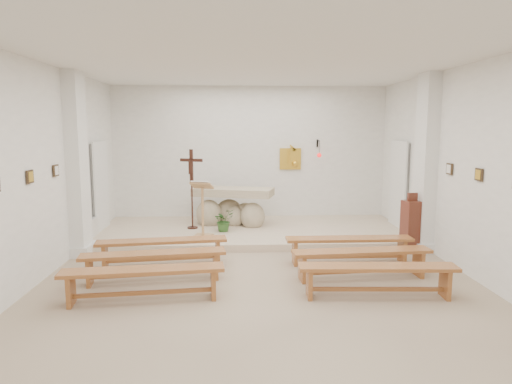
{
  "coord_description": "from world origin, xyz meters",
  "views": [
    {
      "loc": [
        -0.36,
        -6.79,
        2.46
      ],
      "look_at": [
        0.01,
        1.6,
        1.27
      ],
      "focal_mm": 32.0,
      "sensor_mm": 36.0,
      "label": 1
    }
  ],
  "objects_px": {
    "crucifix_stand": "(192,183)",
    "lectern": "(202,209)",
    "bench_left_front": "(162,246)",
    "altar": "(232,209)",
    "donation_pedestal": "(411,226)",
    "bench_right_third": "(378,273)",
    "bench_left_second": "(154,260)",
    "bench_right_front": "(349,244)",
    "bench_left_third": "(143,277)",
    "bench_right_second": "(362,257)"
  },
  "relations": [
    {
      "from": "crucifix_stand",
      "to": "lectern",
      "type": "bearing_deg",
      "value": -49.47
    },
    {
      "from": "lectern",
      "to": "bench_left_front",
      "type": "xyz_separation_m",
      "value": [
        -0.61,
        -1.5,
        -0.39
      ]
    },
    {
      "from": "altar",
      "to": "lectern",
      "type": "xyz_separation_m",
      "value": [
        -0.62,
        -1.26,
        0.23
      ]
    },
    {
      "from": "altar",
      "to": "donation_pedestal",
      "type": "height_order",
      "value": "donation_pedestal"
    },
    {
      "from": "altar",
      "to": "donation_pedestal",
      "type": "distance_m",
      "value": 4.1
    },
    {
      "from": "altar",
      "to": "crucifix_stand",
      "type": "height_order",
      "value": "crucifix_stand"
    },
    {
      "from": "bench_right_third",
      "to": "altar",
      "type": "bearing_deg",
      "value": 118.39
    },
    {
      "from": "altar",
      "to": "bench_left_front",
      "type": "height_order",
      "value": "altar"
    },
    {
      "from": "crucifix_stand",
      "to": "bench_left_second",
      "type": "relative_size",
      "value": 0.79
    },
    {
      "from": "bench_right_front",
      "to": "crucifix_stand",
      "type": "bearing_deg",
      "value": 141.69
    },
    {
      "from": "bench_left_third",
      "to": "lectern",
      "type": "bearing_deg",
      "value": 73.21
    },
    {
      "from": "lectern",
      "to": "bench_right_third",
      "type": "height_order",
      "value": "lectern"
    },
    {
      "from": "lectern",
      "to": "bench_right_second",
      "type": "xyz_separation_m",
      "value": [
        2.75,
        -2.34,
        -0.39
      ]
    },
    {
      "from": "crucifix_stand",
      "to": "bench_right_second",
      "type": "distance_m",
      "value": 4.52
    },
    {
      "from": "lectern",
      "to": "bench_right_third",
      "type": "bearing_deg",
      "value": -35.17
    },
    {
      "from": "lectern",
      "to": "bench_left_second",
      "type": "xyz_separation_m",
      "value": [
        -0.61,
        -2.34,
        -0.39
      ]
    },
    {
      "from": "bench_left_front",
      "to": "lectern",
      "type": "bearing_deg",
      "value": 60.62
    },
    {
      "from": "bench_right_third",
      "to": "bench_right_second",
      "type": "bearing_deg",
      "value": 92.76
    },
    {
      "from": "crucifix_stand",
      "to": "bench_right_front",
      "type": "height_order",
      "value": "crucifix_stand"
    },
    {
      "from": "altar",
      "to": "crucifix_stand",
      "type": "bearing_deg",
      "value": -142.4
    },
    {
      "from": "bench_left_second",
      "to": "bench_left_third",
      "type": "height_order",
      "value": "same"
    },
    {
      "from": "lectern",
      "to": "bench_left_second",
      "type": "bearing_deg",
      "value": -90.6
    },
    {
      "from": "lectern",
      "to": "crucifix_stand",
      "type": "relative_size",
      "value": 0.67
    },
    {
      "from": "bench_left_front",
      "to": "bench_right_third",
      "type": "xyz_separation_m",
      "value": [
        3.36,
        -1.68,
        0.0
      ]
    },
    {
      "from": "bench_left_front",
      "to": "bench_left_second",
      "type": "xyz_separation_m",
      "value": [
        0.0,
        -0.84,
        0.0
      ]
    },
    {
      "from": "bench_left_second",
      "to": "bench_right_third",
      "type": "relative_size",
      "value": 1.01
    },
    {
      "from": "bench_left_front",
      "to": "bench_left_third",
      "type": "relative_size",
      "value": 1.0
    },
    {
      "from": "bench_left_second",
      "to": "lectern",
      "type": "bearing_deg",
      "value": 67.63
    },
    {
      "from": "lectern",
      "to": "bench_right_second",
      "type": "height_order",
      "value": "lectern"
    },
    {
      "from": "lectern",
      "to": "bench_left_second",
      "type": "relative_size",
      "value": 0.53
    },
    {
      "from": "bench_left_second",
      "to": "bench_right_second",
      "type": "distance_m",
      "value": 3.36
    },
    {
      "from": "crucifix_stand",
      "to": "bench_left_third",
      "type": "height_order",
      "value": "crucifix_stand"
    },
    {
      "from": "bench_right_front",
      "to": "bench_left_third",
      "type": "xyz_separation_m",
      "value": [
        -3.36,
        -1.68,
        0.0
      ]
    },
    {
      "from": "altar",
      "to": "bench_right_front",
      "type": "bearing_deg",
      "value": -37.14
    },
    {
      "from": "crucifix_stand",
      "to": "bench_right_second",
      "type": "bearing_deg",
      "value": -24.86
    },
    {
      "from": "bench_right_third",
      "to": "bench_left_front",
      "type": "bearing_deg",
      "value": 156.18
    },
    {
      "from": "bench_left_front",
      "to": "bench_right_second",
      "type": "height_order",
      "value": "same"
    },
    {
      "from": "lectern",
      "to": "bench_left_third",
      "type": "height_order",
      "value": "lectern"
    },
    {
      "from": "bench_right_front",
      "to": "bench_left_second",
      "type": "relative_size",
      "value": 0.99
    },
    {
      "from": "bench_left_front",
      "to": "bench_left_third",
      "type": "distance_m",
      "value": 1.68
    },
    {
      "from": "bench_left_front",
      "to": "bench_right_front",
      "type": "xyz_separation_m",
      "value": [
        3.36,
        0.0,
        0.0
      ]
    },
    {
      "from": "lectern",
      "to": "bench_right_front",
      "type": "bearing_deg",
      "value": -14.64
    },
    {
      "from": "lectern",
      "to": "bench_right_second",
      "type": "relative_size",
      "value": 0.53
    },
    {
      "from": "donation_pedestal",
      "to": "bench_right_second",
      "type": "height_order",
      "value": "donation_pedestal"
    },
    {
      "from": "bench_right_second",
      "to": "crucifix_stand",
      "type": "bearing_deg",
      "value": 128.83
    },
    {
      "from": "donation_pedestal",
      "to": "altar",
      "type": "bearing_deg",
      "value": 139.25
    },
    {
      "from": "bench_right_front",
      "to": "bench_left_third",
      "type": "height_order",
      "value": "same"
    },
    {
      "from": "altar",
      "to": "bench_right_second",
      "type": "height_order",
      "value": "altar"
    },
    {
      "from": "altar",
      "to": "bench_right_front",
      "type": "xyz_separation_m",
      "value": [
        2.13,
        -2.77,
        -0.16
      ]
    },
    {
      "from": "crucifix_stand",
      "to": "bench_left_third",
      "type": "bearing_deg",
      "value": -72.62
    }
  ]
}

